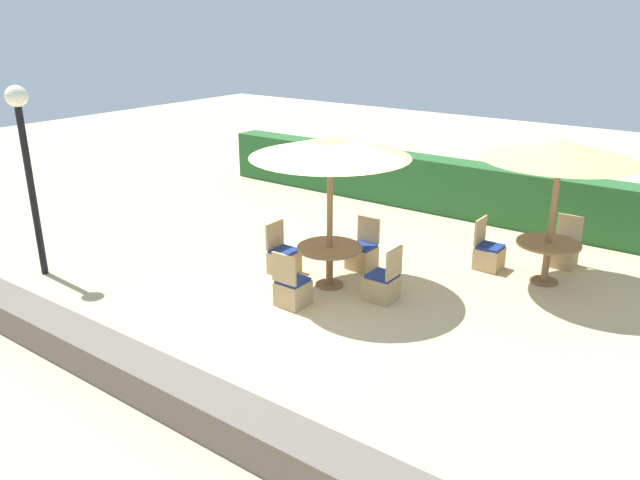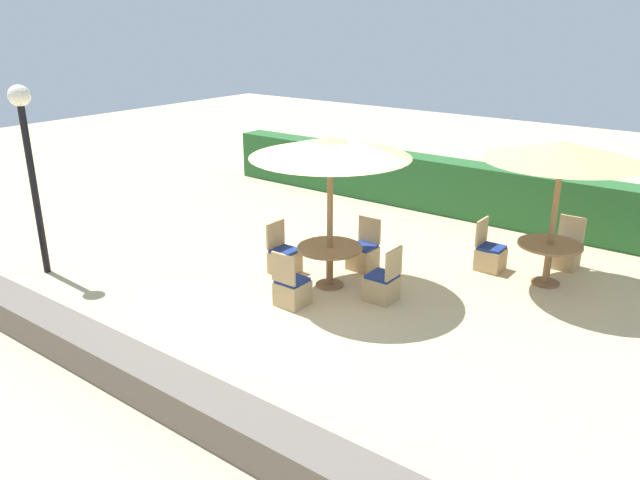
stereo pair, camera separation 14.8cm
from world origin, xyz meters
The scene contains 14 objects.
ground_plane centered at (0.00, 0.00, 0.00)m, with size 40.00×40.00×0.00m, color #D1BA8C.
hedge_row centered at (0.00, 5.90, 0.62)m, with size 13.00×0.70×1.24m, color #28602D.
stone_border centered at (0.00, -3.14, 0.23)m, with size 10.00×0.56×0.47m, color #6B6056.
lamp_post centered at (-4.42, -1.76, 2.35)m, with size 0.36×0.36×3.32m.
parasol_center centered at (0.02, 0.85, 2.40)m, with size 2.62×2.62×2.57m.
round_table_center centered at (0.02, 0.85, 0.57)m, with size 1.10×1.10×0.71m.
patio_chair_center_east centered at (1.05, 0.90, 0.26)m, with size 0.46×0.46×0.93m.
patio_chair_center_west centered at (-0.98, 0.82, 0.26)m, with size 0.46×0.46×0.93m.
patio_chair_center_south centered at (-0.01, -0.13, 0.26)m, with size 0.46×0.46×0.93m.
patio_chair_center_north centered at (0.04, 1.86, 0.26)m, with size 0.46×0.46×0.93m.
parasol_back_right centered at (2.95, 3.19, 2.31)m, with size 2.53×2.53×2.49m.
round_table_back_right centered at (2.95, 3.19, 0.58)m, with size 1.07×1.07×0.73m.
patio_chair_back_right_north centered at (2.97, 4.15, 0.26)m, with size 0.46×0.46×0.93m.
patio_chair_back_right_west centered at (1.91, 3.20, 0.26)m, with size 0.46×0.46×0.93m.
Camera 1 is at (5.71, -7.16, 4.41)m, focal length 35.00 mm.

